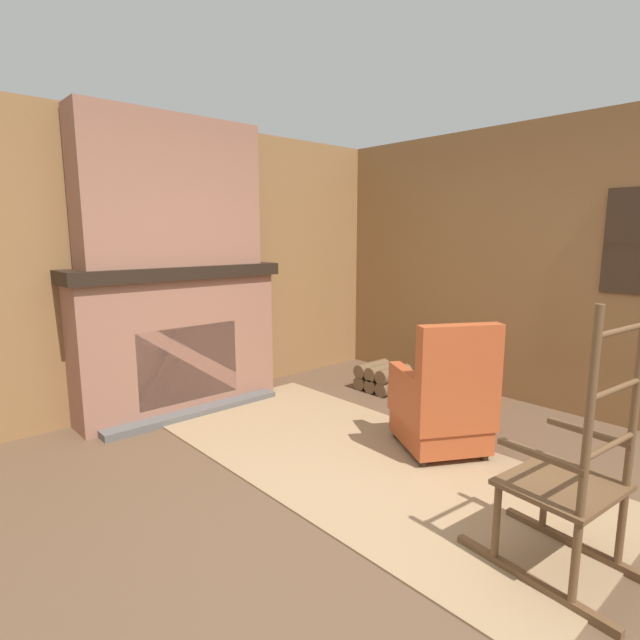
{
  "coord_description": "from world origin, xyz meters",
  "views": [
    {
      "loc": [
        1.83,
        -2.03,
        1.6
      ],
      "look_at": [
        -1.2,
        0.7,
        0.9
      ],
      "focal_mm": 28.0,
      "sensor_mm": 36.0,
      "label": 1
    }
  ],
  "objects_px": {
    "armchair": "(443,405)",
    "firewood_stack": "(383,377)",
    "storage_case": "(216,257)",
    "decorative_plate_on_mantel": "(160,251)",
    "oil_lamp_vase": "(110,258)",
    "rocking_chair": "(571,486)"
  },
  "relations": [
    {
      "from": "firewood_stack",
      "to": "armchair",
      "type": "bearing_deg",
      "value": -32.65
    },
    {
      "from": "armchair",
      "to": "rocking_chair",
      "type": "xyz_separation_m",
      "value": [
        1.17,
        -0.7,
        0.08
      ]
    },
    {
      "from": "firewood_stack",
      "to": "oil_lamp_vase",
      "type": "relative_size",
      "value": 1.79
    },
    {
      "from": "rocking_chair",
      "to": "decorative_plate_on_mantel",
      "type": "distance_m",
      "value": 3.59
    },
    {
      "from": "storage_case",
      "to": "armchair",
      "type": "bearing_deg",
      "value": 13.78
    },
    {
      "from": "armchair",
      "to": "oil_lamp_vase",
      "type": "xyz_separation_m",
      "value": [
        -2.22,
        -1.54,
        1.05
      ]
    },
    {
      "from": "firewood_stack",
      "to": "oil_lamp_vase",
      "type": "height_order",
      "value": "oil_lamp_vase"
    },
    {
      "from": "armchair",
      "to": "storage_case",
      "type": "height_order",
      "value": "storage_case"
    },
    {
      "from": "armchair",
      "to": "firewood_stack",
      "type": "xyz_separation_m",
      "value": [
        -1.29,
        0.82,
        -0.23
      ]
    },
    {
      "from": "oil_lamp_vase",
      "to": "storage_case",
      "type": "height_order",
      "value": "oil_lamp_vase"
    },
    {
      "from": "armchair",
      "to": "firewood_stack",
      "type": "relative_size",
      "value": 2.26
    },
    {
      "from": "rocking_chair",
      "to": "storage_case",
      "type": "height_order",
      "value": "storage_case"
    },
    {
      "from": "armchair",
      "to": "firewood_stack",
      "type": "bearing_deg",
      "value": -2.45
    },
    {
      "from": "armchair",
      "to": "decorative_plate_on_mantel",
      "type": "xyz_separation_m",
      "value": [
        -2.24,
        -1.1,
        1.1
      ]
    },
    {
      "from": "decorative_plate_on_mantel",
      "to": "armchair",
      "type": "bearing_deg",
      "value": 26.02
    },
    {
      "from": "firewood_stack",
      "to": "rocking_chair",
      "type": "bearing_deg",
      "value": -31.71
    },
    {
      "from": "firewood_stack",
      "to": "decorative_plate_on_mantel",
      "type": "xyz_separation_m",
      "value": [
        -0.96,
        -1.92,
        1.32
      ]
    },
    {
      "from": "rocking_chair",
      "to": "decorative_plate_on_mantel",
      "type": "xyz_separation_m",
      "value": [
        -3.42,
        -0.4,
        1.02
      ]
    },
    {
      "from": "storage_case",
      "to": "decorative_plate_on_mantel",
      "type": "distance_m",
      "value": 0.56
    },
    {
      "from": "firewood_stack",
      "to": "decorative_plate_on_mantel",
      "type": "distance_m",
      "value": 2.52
    },
    {
      "from": "armchair",
      "to": "oil_lamp_vase",
      "type": "height_order",
      "value": "oil_lamp_vase"
    },
    {
      "from": "storage_case",
      "to": "firewood_stack",
      "type": "bearing_deg",
      "value": 55.6
    }
  ]
}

